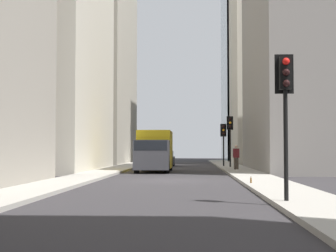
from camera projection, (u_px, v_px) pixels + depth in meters
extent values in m
plane|color=#302D30|center=(168.00, 180.00, 25.42)|extent=(135.00, 135.00, 0.00)
cube|color=#A8A399|center=(78.00, 179.00, 25.64)|extent=(90.00, 2.20, 0.14)
cube|color=#A8A399|center=(259.00, 179.00, 25.21)|extent=(90.00, 2.20, 0.14)
cube|color=gray|center=(322.00, 35.00, 36.93)|extent=(15.80, 10.00, 19.61)
cube|color=beige|center=(277.00, 44.00, 56.98)|extent=(14.38, 10.00, 26.67)
cube|color=#A8A091|center=(83.00, 19.00, 55.33)|extent=(16.49, 10.00, 31.38)
cube|color=yellow|center=(155.00, 149.00, 36.20)|extent=(4.60, 2.25, 2.60)
cube|color=#38383D|center=(152.00, 155.00, 32.99)|extent=(1.90, 2.25, 1.90)
cube|color=black|center=(152.00, 146.00, 33.02)|extent=(1.92, 2.09, 0.64)
cylinder|color=black|center=(167.00, 167.00, 32.91)|extent=(0.88, 0.28, 0.88)
cylinder|color=black|center=(136.00, 167.00, 33.00)|extent=(0.88, 0.28, 0.88)
cylinder|color=black|center=(170.00, 165.00, 37.50)|extent=(0.88, 0.28, 0.88)
cylinder|color=black|center=(143.00, 165.00, 37.59)|extent=(0.88, 0.28, 0.88)
cube|color=black|center=(165.00, 160.00, 48.25)|extent=(4.30, 1.78, 0.70)
cube|color=black|center=(165.00, 154.00, 48.47)|extent=(2.10, 1.58, 0.54)
cylinder|color=black|center=(172.00, 163.00, 46.85)|extent=(0.64, 0.22, 0.64)
cylinder|color=black|center=(155.00, 163.00, 46.93)|extent=(0.64, 0.22, 0.64)
cylinder|color=black|center=(174.00, 162.00, 49.55)|extent=(0.64, 0.22, 0.64)
cylinder|color=black|center=(157.00, 162.00, 49.62)|extent=(0.64, 0.22, 0.64)
cylinder|color=black|center=(286.00, 145.00, 14.00)|extent=(0.12, 0.12, 3.04)
cube|color=black|center=(285.00, 73.00, 14.09)|extent=(0.28, 0.32, 0.90)
cube|color=black|center=(284.00, 74.00, 14.25)|extent=(0.03, 0.52, 1.10)
sphere|color=red|center=(286.00, 61.00, 13.95)|extent=(0.20, 0.20, 0.20)
sphere|color=black|center=(286.00, 72.00, 13.94)|extent=(0.20, 0.20, 0.20)
sphere|color=black|center=(286.00, 83.00, 13.92)|extent=(0.20, 0.20, 0.20)
cylinder|color=black|center=(230.00, 148.00, 41.45)|extent=(0.12, 0.12, 3.11)
cube|color=black|center=(230.00, 123.00, 41.55)|extent=(0.28, 0.32, 0.90)
cube|color=black|center=(230.00, 123.00, 41.70)|extent=(0.03, 0.52, 1.10)
sphere|color=black|center=(230.00, 119.00, 41.40)|extent=(0.20, 0.20, 0.20)
sphere|color=orange|center=(230.00, 123.00, 41.39)|extent=(0.20, 0.20, 0.20)
sphere|color=black|center=(230.00, 126.00, 41.37)|extent=(0.20, 0.20, 0.20)
cylinder|color=black|center=(224.00, 151.00, 44.03)|extent=(0.12, 0.12, 2.63)
cube|color=black|center=(223.00, 130.00, 44.11)|extent=(0.28, 0.32, 0.90)
cube|color=black|center=(223.00, 130.00, 44.27)|extent=(0.03, 0.52, 1.10)
sphere|color=black|center=(224.00, 127.00, 43.97)|extent=(0.20, 0.20, 0.20)
sphere|color=orange|center=(224.00, 130.00, 43.95)|extent=(0.20, 0.20, 0.20)
sphere|color=black|center=(224.00, 134.00, 43.94)|extent=(0.20, 0.20, 0.20)
cylinder|color=#473D33|center=(237.00, 164.00, 36.21)|extent=(0.16, 0.16, 0.82)
cylinder|color=#473D33|center=(235.00, 163.00, 36.22)|extent=(0.16, 0.16, 0.82)
cube|color=maroon|center=(236.00, 153.00, 36.25)|extent=(0.26, 0.44, 0.65)
sphere|color=beige|center=(236.00, 146.00, 36.27)|extent=(0.22, 0.22, 0.22)
cylinder|color=brown|center=(251.00, 181.00, 21.36)|extent=(0.07, 0.07, 0.20)
cylinder|color=brown|center=(251.00, 177.00, 21.36)|extent=(0.03, 0.03, 0.07)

